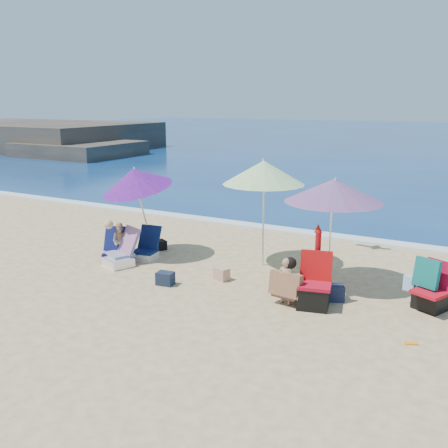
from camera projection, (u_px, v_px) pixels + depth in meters
The scene contains 19 objects.
ground at pixel (212, 293), 9.47m from camera, with size 120.00×120.00×0.00m.
sea at pixel (448, 139), 47.80m from camera, with size 120.00×80.00×0.12m.
foam at pixel (305, 232), 13.81m from camera, with size 120.00×0.50×0.04m.
headland at pixel (35, 140), 38.88m from camera, with size 20.50×11.50×2.60m.
umbrella_turquoise at pixel (334, 191), 9.44m from camera, with size 2.15×2.15×2.15m.
umbrella_striped at pixel (264, 173), 10.67m from camera, with size 2.20×2.20×2.35m.
umbrella_blue at pixel (135, 179), 11.31m from camera, with size 2.13×2.17×2.22m.
furled_umbrella at pixel (317, 258), 9.06m from camera, with size 0.18×0.19×1.40m.
chair_navy at pixel (146, 250), 11.55m from camera, with size 0.59×0.71×0.72m.
chair_rainbow at pixel (121, 255), 11.11m from camera, with size 0.84×0.95×0.80m.
camp_chair_left at pixel (314, 291), 8.79m from camera, with size 0.68×0.67×0.97m.
camp_chair_right at pixel (430, 291), 8.67m from camera, with size 0.82×0.81×0.93m.
person_center at pixel (286, 282), 8.87m from camera, with size 0.61×0.53×0.87m.
person_left at pixel (119, 241), 11.40m from camera, with size 0.76×0.72×0.95m.
bag_navy_a at pixel (165, 278), 9.90m from camera, with size 0.36×0.28×0.26m.
bag_black_a at pixel (161, 245), 12.28m from camera, with size 0.37×0.34×0.22m.
bag_tan at pixel (222, 274), 10.17m from camera, with size 0.34×0.28×0.25m.
bag_navy_b at pixel (333, 293), 9.13m from camera, with size 0.46×0.42×0.28m.
orange_item at pixel (411, 343), 7.50m from camera, with size 0.21×0.16×0.03m.
Camera 1 is at (4.46, -7.69, 3.54)m, focal length 40.25 mm.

